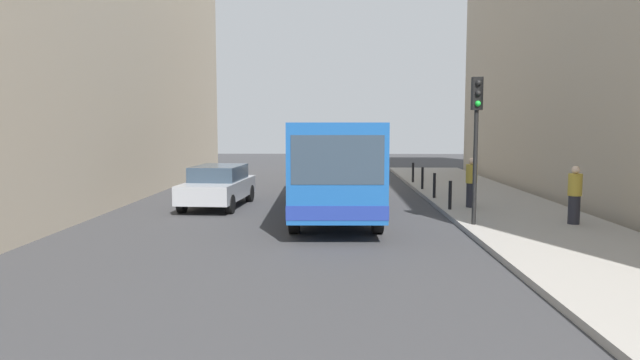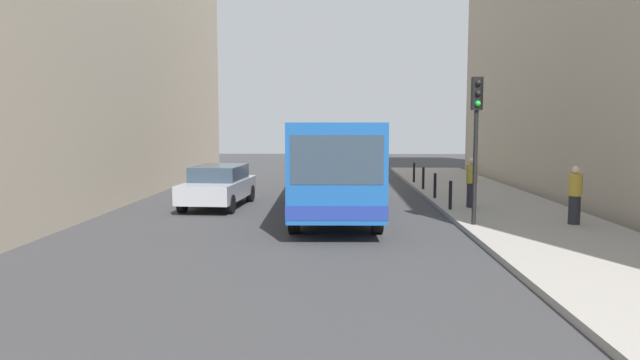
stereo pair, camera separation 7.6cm
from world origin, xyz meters
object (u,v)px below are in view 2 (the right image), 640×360
Objects in this scene: traffic_light at (476,123)px; pedestrian_mid_sidewalk at (472,183)px; bollard_near at (450,195)px; bollard_farthest at (414,172)px; bollard_mid at (435,186)px; pedestrian_near_signal at (575,195)px; bollard_far at (423,178)px; car_behind_bus at (320,168)px; car_beside_bus at (219,185)px; bus at (333,161)px.

traffic_light is 3.99m from pedestrian_mid_sidewalk.
bollard_near is 1.03m from pedestrian_mid_sidewalk.
bollard_farthest is (-0.10, 11.75, -2.38)m from traffic_light.
pedestrian_mid_sidewalk is (0.81, -2.45, 0.36)m from bollard_mid.
bollard_farthest is 11.98m from pedestrian_near_signal.
traffic_light is 9.10m from bollard_far.
bollard_near and bollard_mid have the same top height.
car_behind_bus reaches higher than bollard_far.
pedestrian_mid_sidewalk is at bearing 178.19° from car_beside_bus.
car_beside_bus is 4.75× the size of bollard_farthest.
car_beside_bus is 1.02× the size of car_behind_bus.
bollard_far is (4.59, -3.56, -0.16)m from car_behind_bus.
car_beside_bus and car_behind_bus have the same top height.
car_beside_bus is 8.85m from pedestrian_mid_sidewalk.
car_beside_bus is at bearing -136.86° from bollard_farthest.
bollard_farthest is at bearing -108.36° from pedestrian_mid_sidewalk.
bollard_near is 2.97m from bollard_mid.
bollard_far is at bearing -90.00° from bollard_farthest.
bollard_farthest is (0.00, 8.91, 0.00)m from bollard_near.
traffic_light is at bearing 156.23° from car_beside_bus.
bollard_near and bollard_farthest have the same top height.
bollard_far is at bearing -146.48° from car_beside_bus.
bollard_near is (-0.10, 2.84, -2.38)m from traffic_light.
traffic_light is 4.32× the size of bollard_farthest.
bollard_far is at bearing 28.09° from pedestrian_near_signal.
bollard_near is 8.91m from bollard_farthest.
car_beside_bus is 2.74× the size of pedestrian_near_signal.
bollard_mid and bollard_far have the same top height.
traffic_light reaches higher than bollard_farthest.
pedestrian_mid_sidewalk is (0.81, -5.42, 0.36)m from bollard_far.
bollard_farthest is 8.44m from pedestrian_mid_sidewalk.
traffic_light is at bearing 109.17° from car_behind_bus.
bollard_farthest is (7.99, 7.49, -0.16)m from car_beside_bus.
bollard_mid is 1.00× the size of bollard_far.
pedestrian_mid_sidewalk is at bearing -71.62° from bollard_mid.
bollard_farthest is 0.58× the size of pedestrian_near_signal.
bollard_mid is at bearing -165.01° from car_beside_bus.
bollard_near is (4.59, -9.50, -0.16)m from car_behind_bus.
car_beside_bus is (-4.12, 0.89, -0.94)m from bus.
bollard_near is at bearing 92.01° from traffic_light.
bus is at bearing -125.57° from bollard_far.
bollard_near is at bearing 114.15° from car_behind_bus.
bollard_mid is 2.97m from bollard_far.
car_behind_bus is 1.09× the size of traffic_light.
bus is at bearing 73.90° from pedestrian_near_signal.
bus is at bearing -147.78° from bollard_mid.
car_beside_bus is at bearing 152.18° from traffic_light.
car_behind_bus is at bearing 115.76° from bollard_near.
bus is at bearing 92.96° from car_behind_bus.
traffic_light is 2.49× the size of pedestrian_near_signal.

